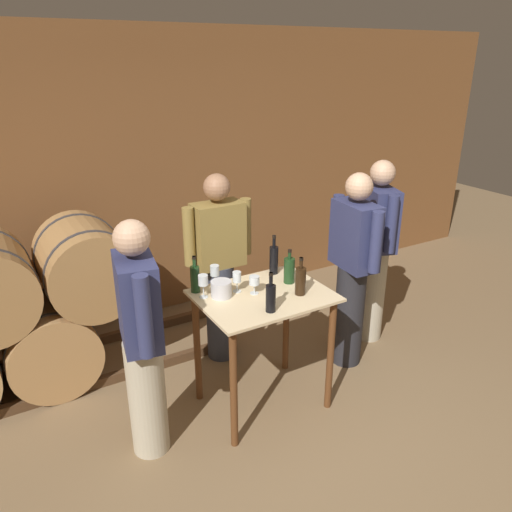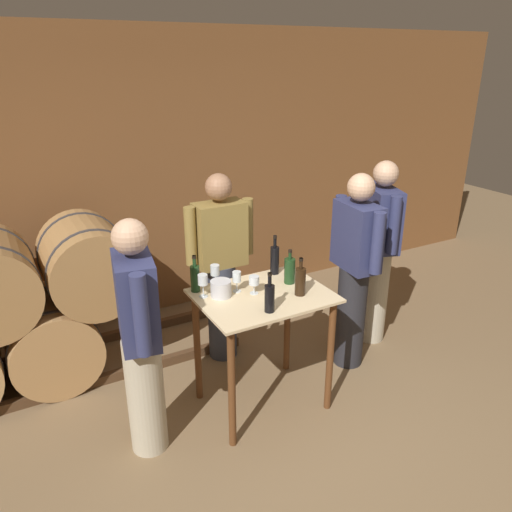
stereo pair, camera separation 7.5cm
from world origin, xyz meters
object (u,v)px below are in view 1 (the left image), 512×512
at_px(wine_glass_far_side, 254,281).
at_px(wine_bottle_right, 274,259).
at_px(wine_glass_near_left, 203,281).
at_px(person_visitor_near_door, 219,266).
at_px(wine_glass_near_center, 215,271).
at_px(person_visitor_bearded, 375,249).
at_px(wine_bottle_far_right, 289,270).
at_px(wine_bottle_far_left, 195,278).
at_px(wine_bottle_left, 271,297).
at_px(person_visitor_with_scarf, 353,268).
at_px(wine_glass_near_right, 237,278).
at_px(wine_bottle_center, 301,280).
at_px(person_host, 141,338).
at_px(ice_bucket, 221,289).

bearing_deg(wine_glass_far_side, wine_bottle_right, 36.90).
height_order(wine_glass_near_left, person_visitor_near_door, person_visitor_near_door).
relative_size(wine_glass_near_center, person_visitor_near_door, 0.10).
distance_m(wine_glass_far_side, person_visitor_bearded, 1.42).
bearing_deg(wine_bottle_far_right, wine_bottle_right, 92.62).
height_order(wine_bottle_far_left, wine_glass_far_side, wine_bottle_far_left).
height_order(wine_bottle_left, person_visitor_with_scarf, person_visitor_with_scarf).
relative_size(wine_glass_near_right, wine_glass_far_side, 1.15).
relative_size(wine_bottle_center, wine_bottle_right, 0.90).
bearing_deg(person_visitor_bearded, wine_bottle_far_left, -178.26).
bearing_deg(person_visitor_bearded, person_host, -170.94).
distance_m(wine_bottle_center, person_visitor_with_scarf, 0.74).
relative_size(wine_bottle_far_right, wine_glass_near_center, 1.62).
height_order(ice_bucket, person_visitor_bearded, person_visitor_bearded).
xyz_separation_m(wine_glass_near_center, ice_bucket, (-0.04, -0.17, -0.06)).
relative_size(wine_bottle_far_left, ice_bucket, 1.87).
height_order(wine_bottle_left, wine_bottle_right, wine_bottle_right).
distance_m(wine_bottle_right, person_host, 1.18).
bearing_deg(ice_bucket, wine_glass_near_center, 78.05).
distance_m(wine_bottle_far_right, wine_glass_far_side, 0.31).
distance_m(wine_glass_near_center, person_host, 0.75).
bearing_deg(wine_glass_near_right, wine_bottle_far_left, 150.17).
bearing_deg(wine_bottle_far_left, wine_glass_near_center, 5.48).
xyz_separation_m(wine_bottle_far_left, wine_glass_far_side, (0.34, -0.23, -0.01)).
height_order(wine_bottle_center, ice_bucket, wine_bottle_center).
xyz_separation_m(wine_bottle_center, wine_glass_near_center, (-0.45, 0.41, 0.01)).
xyz_separation_m(wine_glass_near_center, person_host, (-0.65, -0.32, -0.18)).
bearing_deg(wine_bottle_far_right, wine_bottle_left, -138.59).
height_order(wine_bottle_left, ice_bucket, wine_bottle_left).
height_order(person_visitor_bearded, person_visitor_near_door, person_visitor_bearded).
bearing_deg(wine_bottle_far_right, wine_glass_far_side, -174.38).
height_order(wine_glass_near_right, person_visitor_bearded, person_visitor_bearded).
bearing_deg(person_visitor_near_door, wine_bottle_center, -76.97).
relative_size(wine_bottle_center, wine_glass_near_center, 1.72).
relative_size(wine_bottle_left, person_host, 0.17).
height_order(wine_bottle_far_right, person_visitor_with_scarf, person_visitor_with_scarf).
distance_m(person_visitor_with_scarf, person_visitor_near_door, 1.07).
distance_m(wine_bottle_far_left, wine_bottle_center, 0.73).
bearing_deg(wine_glass_near_center, wine_glass_near_right, -59.84).
height_order(wine_glass_near_right, person_host, person_host).
xyz_separation_m(wine_bottle_left, person_visitor_with_scarf, (0.99, 0.35, -0.15)).
height_order(wine_bottle_left, wine_bottle_far_right, wine_bottle_left).
height_order(wine_glass_far_side, person_host, person_host).
bearing_deg(wine_bottle_left, wine_bottle_far_right, 41.41).
height_order(wine_glass_near_right, person_visitor_with_scarf, person_visitor_with_scarf).
bearing_deg(wine_glass_near_right, wine_bottle_center, -35.54).
xyz_separation_m(wine_glass_near_left, person_visitor_bearded, (1.71, 0.16, -0.16)).
height_order(wine_bottle_right, wine_glass_near_center, wine_bottle_right).
bearing_deg(person_visitor_with_scarf, wine_glass_near_center, 171.35).
bearing_deg(wine_glass_near_left, wine_bottle_far_left, 96.49).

